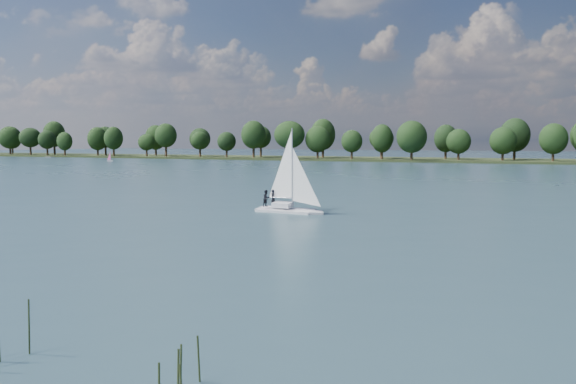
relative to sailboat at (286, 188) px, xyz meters
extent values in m
plane|color=#233342|center=(-10.24, 62.43, -2.56)|extent=(700.00, 700.00, 0.00)
cube|color=black|center=(-10.24, 174.43, -2.56)|extent=(660.00, 40.00, 1.50)
cube|color=silver|center=(0.10, 0.00, -2.56)|extent=(7.11, 2.58, 0.82)
cube|color=silver|center=(0.10, 0.00, -1.74)|extent=(2.15, 1.41, 0.51)
cylinder|color=silver|center=(0.10, 0.00, 2.10)|extent=(0.12, 0.12, 8.19)
imported|color=black|center=(-1.67, 0.41, -1.13)|extent=(0.55, 0.72, 1.77)
imported|color=black|center=(-2.17, -0.23, -1.13)|extent=(0.89, 1.02, 1.77)
cube|color=white|center=(-126.18, 122.82, -2.56)|extent=(2.54, 1.39, 0.39)
cylinder|color=silver|center=(-126.18, 122.82, -0.62)|extent=(0.07, 0.07, 3.44)
cube|color=slate|center=(-184.99, 152.69, -2.56)|extent=(4.27, 2.62, 0.50)
cylinder|color=#283316|center=(17.84, -45.06, -1.82)|extent=(3.20, 3.20, 1.57)
camera|label=1|loc=(27.82, -60.32, 4.98)|focal=40.00mm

